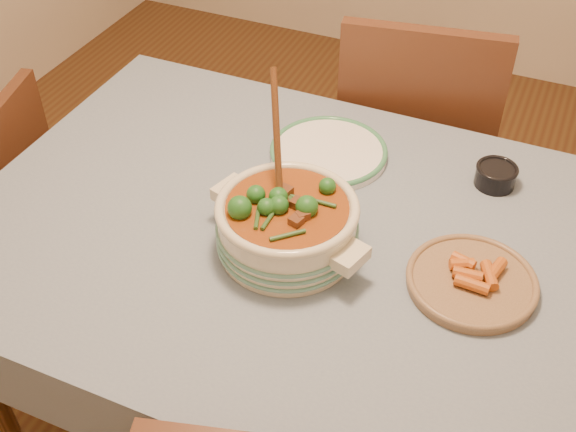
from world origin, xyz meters
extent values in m
plane|color=#4D2A16|center=(0.00, 0.00, 0.00)|extent=(4.50, 4.50, 0.00)
cube|color=brown|center=(0.00, 0.00, 0.72)|extent=(1.60, 1.00, 0.05)
cube|color=gray|center=(0.00, 0.00, 0.75)|extent=(1.68, 1.08, 0.01)
cylinder|color=brown|center=(-0.73, 0.43, 0.35)|extent=(0.07, 0.07, 0.70)
cylinder|color=beige|center=(-0.09, -0.06, 0.81)|extent=(0.36, 0.36, 0.12)
torus|color=beige|center=(-0.09, -0.06, 0.87)|extent=(0.30, 0.30, 0.02)
cube|color=beige|center=(0.07, -0.11, 0.83)|extent=(0.07, 0.09, 0.03)
cube|color=beige|center=(-0.24, -0.01, 0.83)|extent=(0.07, 0.09, 0.03)
cylinder|color=#984916|center=(-0.09, -0.06, 0.86)|extent=(0.26, 0.26, 0.02)
cylinder|color=white|center=(-0.12, 0.29, 0.77)|extent=(0.36, 0.36, 0.02)
torus|color=#3F8C5E|center=(-0.12, 0.29, 0.78)|extent=(0.30, 0.30, 0.01)
cylinder|color=black|center=(0.28, 0.34, 0.78)|extent=(0.10, 0.10, 0.05)
torus|color=black|center=(0.28, 0.34, 0.80)|extent=(0.10, 0.10, 0.01)
cylinder|color=black|center=(0.28, 0.34, 0.79)|extent=(0.08, 0.08, 0.01)
cylinder|color=#9B7A55|center=(0.31, -0.01, 0.77)|extent=(0.30, 0.30, 0.02)
torus|color=#9B7A55|center=(0.31, -0.01, 0.77)|extent=(0.27, 0.27, 0.02)
cube|color=#512D18|center=(-0.02, 0.83, 0.49)|extent=(0.52, 0.52, 0.04)
cube|color=#512D18|center=(0.02, 0.63, 0.73)|extent=(0.46, 0.12, 0.49)
cylinder|color=#512D18|center=(0.14, 1.05, 0.24)|extent=(0.04, 0.04, 0.49)
cylinder|color=#512D18|center=(-0.24, 0.99, 0.24)|extent=(0.04, 0.04, 0.49)
cylinder|color=#512D18|center=(0.21, 0.67, 0.24)|extent=(0.04, 0.04, 0.49)
cylinder|color=#512D18|center=(-0.18, 0.60, 0.24)|extent=(0.04, 0.04, 0.49)
cube|color=#512D18|center=(-0.99, 0.09, 0.60)|extent=(0.13, 0.37, 0.40)
cylinder|color=#512D18|center=(-1.04, 0.24, 0.20)|extent=(0.04, 0.04, 0.40)
cylinder|color=#512D18|center=(-0.96, -0.07, 0.20)|extent=(0.04, 0.04, 0.40)
camera|label=1|loc=(0.37, -1.09, 1.84)|focal=45.00mm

